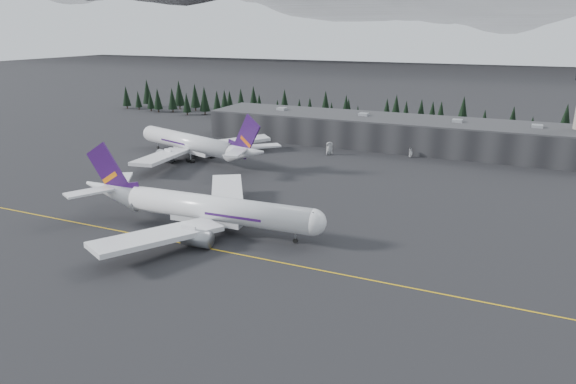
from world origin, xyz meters
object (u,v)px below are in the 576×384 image
at_px(terminal, 385,131).
at_px(jet_main, 197,207).
at_px(gse_vehicle_b, 411,156).
at_px(jet_parked, 198,145).
at_px(gse_vehicle_a, 329,153).

xyz_separation_m(terminal, jet_main, (-20.19, -116.98, -0.46)).
distance_m(terminal, jet_main, 118.71).
bearing_deg(terminal, gse_vehicle_b, -48.94).
xyz_separation_m(jet_parked, gse_vehicle_a, (44.74, 28.41, -5.22)).
bearing_deg(jet_parked, terminal, -119.93).
distance_m(jet_main, jet_parked, 74.16).
relative_size(terminal, jet_main, 2.27).
height_order(jet_main, jet_parked, jet_parked).
relative_size(terminal, gse_vehicle_b, 42.92).
relative_size(terminal, gse_vehicle_a, 29.30).
xyz_separation_m(terminal, gse_vehicle_a, (-16.30, -26.67, -5.54)).
height_order(terminal, jet_main, jet_main).
distance_m(jet_main, gse_vehicle_a, 90.53).
bearing_deg(gse_vehicle_b, gse_vehicle_a, -67.27).
height_order(terminal, gse_vehicle_a, terminal).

